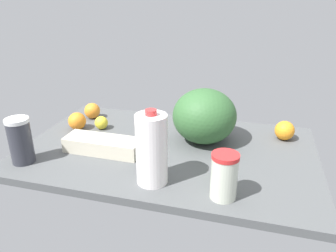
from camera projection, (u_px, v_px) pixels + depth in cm
name	position (u px, v px, depth cm)	size (l,w,h in cm)	color
countertop	(168.00, 151.00, 137.56)	(120.00, 76.00, 3.00)	#4E5052
watermelon	(204.00, 116.00, 138.78)	(27.09, 27.09, 23.30)	#315F31
milk_jug	(152.00, 149.00, 108.58)	(10.67, 10.67, 26.45)	white
tumbler_cup	(224.00, 176.00, 102.00)	(8.68, 8.68, 15.47)	beige
egg_carton	(103.00, 145.00, 132.72)	(31.24, 10.82, 6.03)	beige
shaker_bottle	(20.00, 141.00, 122.80)	(8.78, 8.78, 17.83)	#31323B
orange_far_back	(92.00, 111.00, 166.78)	(7.95, 7.95, 7.95)	orange
lemon_loose	(101.00, 123.00, 154.39)	(6.19, 6.19, 6.19)	yellow
lime_by_jug	(221.00, 172.00, 114.22)	(5.05, 5.05, 5.05)	#68B438
orange_beside_bowl	(285.00, 130.00, 143.19)	(8.46, 8.46, 8.46)	orange
orange_near_front	(77.00, 121.00, 153.56)	(8.25, 8.25, 8.25)	orange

